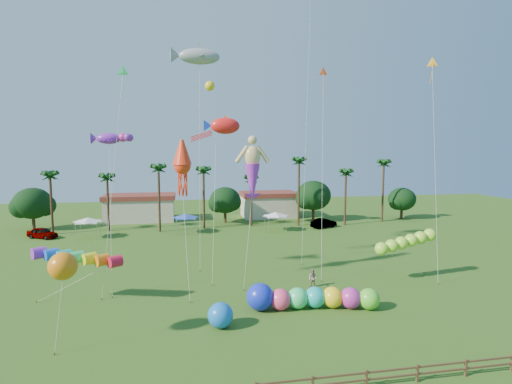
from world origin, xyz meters
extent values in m
plane|color=#285116|center=(0.00, 0.00, 0.00)|extent=(160.00, 160.00, 0.00)
cylinder|color=#3A2819|center=(-26.00, 40.00, 4.50)|extent=(0.36, 0.36, 9.00)
cylinder|color=#3A2819|center=(-18.00, 41.00, 4.25)|extent=(0.36, 0.36, 8.50)
cylinder|color=#3A2819|center=(-10.00, 39.00, 5.00)|extent=(0.36, 0.36, 10.00)
cylinder|color=#3A2819|center=(-3.00, 40.00, 4.75)|extent=(0.36, 0.36, 9.50)
cylinder|color=#3A2819|center=(5.00, 41.00, 4.00)|extent=(0.36, 0.36, 8.00)
cylinder|color=#3A2819|center=(13.00, 40.00, 5.50)|extent=(0.36, 0.36, 11.00)
cylinder|color=#3A2819|center=(21.00, 39.00, 4.50)|extent=(0.36, 0.36, 9.00)
cylinder|color=#3A2819|center=(29.00, 41.00, 5.25)|extent=(0.36, 0.36, 10.50)
sphere|color=#113814|center=(-30.00, 44.00, 4.34)|extent=(5.88, 5.88, 5.88)
sphere|color=#113814|center=(1.00, 45.00, 4.03)|extent=(5.46, 5.46, 5.46)
sphere|color=#113814|center=(17.00, 44.00, 4.65)|extent=(6.30, 6.30, 6.30)
sphere|color=#113814|center=(34.00, 43.00, 3.72)|extent=(5.04, 5.04, 5.04)
cube|color=beige|center=(-14.00, 50.00, 2.00)|extent=(12.00, 7.00, 4.00)
cube|color=beige|center=(10.00, 50.00, 2.00)|extent=(10.00, 7.00, 4.00)
pyramid|color=white|center=(-20.00, 36.00, 2.75)|extent=(3.00, 3.00, 0.60)
pyramid|color=blue|center=(-6.00, 37.00, 2.75)|extent=(3.00, 3.00, 0.60)
pyramid|color=white|center=(8.00, 36.00, 2.75)|extent=(3.00, 3.00, 0.60)
cube|color=brown|center=(3.00, -6.00, 0.50)|extent=(0.12, 0.12, 1.00)
cube|color=brown|center=(6.00, -6.00, 0.50)|extent=(0.12, 0.12, 1.00)
cube|color=brown|center=(9.00, -6.00, 0.50)|extent=(0.12, 0.12, 1.00)
cube|color=brown|center=(12.00, -6.00, 0.50)|extent=(0.12, 0.12, 1.00)
cube|color=brown|center=(0.00, -6.00, 0.85)|extent=(36.00, 0.08, 0.10)
imported|color=#4C4C54|center=(-26.59, 37.16, 0.78)|extent=(4.90, 3.86, 1.56)
imported|color=#4C4C54|center=(16.55, 37.29, 0.78)|extent=(4.95, 3.55, 1.55)
imported|color=gray|center=(5.31, 9.73, 0.85)|extent=(1.01, 1.05, 1.70)
sphere|color=#FD4276|center=(1.05, 5.12, 0.85)|extent=(1.71, 1.71, 1.71)
sphere|color=#36E67B|center=(2.49, 5.15, 0.85)|extent=(1.71, 1.71, 1.71)
sphere|color=#1AB8B5|center=(3.92, 5.06, 0.85)|extent=(1.71, 1.71, 1.71)
sphere|color=yellow|center=(5.32, 4.80, 0.85)|extent=(1.71, 1.71, 1.71)
sphere|color=#BE2CA1|center=(6.70, 4.39, 0.85)|extent=(1.71, 1.71, 1.71)
sphere|color=#5AD32F|center=(8.06, 3.92, 0.85)|extent=(1.71, 1.71, 1.71)
sphere|color=#182CD8|center=(-0.54, 5.36, 1.09)|extent=(2.48, 2.48, 2.18)
sphere|color=blue|center=(-3.95, 2.78, 0.92)|extent=(1.84, 1.84, 1.84)
cylinder|color=red|center=(-13.78, 8.71, 3.64)|extent=(6.88, 3.91, 0.97)
cylinder|color=silver|center=(-15.32, 9.55, 1.82)|extent=(6.68, 1.71, 3.67)
cylinder|color=brown|center=(-18.65, 10.39, 0.08)|extent=(0.08, 0.08, 0.16)
ellipsoid|color=#A0ED34|center=(12.21, 9.84, 3.32)|extent=(6.86, 1.44, 1.50)
cylinder|color=silver|center=(14.97, 10.50, 1.66)|extent=(5.54, 1.35, 3.34)
cylinder|color=brown|center=(17.73, 11.16, 0.08)|extent=(0.08, 0.08, 0.16)
sphere|color=orange|center=(-13.95, 1.53, 5.43)|extent=(2.30, 2.30, 1.76)
cylinder|color=silver|center=(-14.21, 1.15, 2.71)|extent=(0.57, 0.78, 5.43)
cylinder|color=brown|center=(-14.48, 0.78, 0.08)|extent=(0.08, 0.08, 0.16)
cylinder|color=silver|center=(-0.42, 11.82, 5.29)|extent=(1.51, 3.63, 10.60)
cylinder|color=brown|center=(-1.16, 10.02, 0.08)|extent=(0.08, 0.08, 0.16)
ellipsoid|color=red|center=(-1.87, 17.65, 15.29)|extent=(4.64, 1.60, 1.93)
cylinder|color=silver|center=(-2.87, 14.76, 7.64)|extent=(2.03, 5.79, 15.30)
cylinder|color=brown|center=(-3.86, 11.88, 0.08)|extent=(0.08, 0.08, 0.16)
ellipsoid|color=#8D9499|center=(-4.27, 22.07, 23.30)|extent=(6.59, 4.21, 2.22)
cylinder|color=silver|center=(-4.52, 19.31, 11.65)|extent=(0.52, 5.55, 23.30)
cylinder|color=brown|center=(-4.76, 16.55, 0.08)|extent=(0.08, 0.08, 0.16)
cone|color=#FF3514|center=(-6.42, 11.89, 11.31)|extent=(2.23, 2.23, 4.88)
cylinder|color=silver|center=(-6.21, 9.91, 5.65)|extent=(0.44, 3.97, 11.31)
cylinder|color=brown|center=(-6.00, 7.94, 0.08)|extent=(0.08, 0.08, 0.16)
ellipsoid|color=purple|center=(-13.07, 14.38, 13.79)|extent=(3.85, 2.26, 1.46)
cylinder|color=silver|center=(-12.83, 12.37, 6.89)|extent=(0.50, 4.04, 13.80)
cylinder|color=brown|center=(-12.59, 10.36, 0.08)|extent=(0.08, 0.08, 0.16)
cone|color=#E25119|center=(7.74, 14.47, 20.54)|extent=(1.05, 0.28, 1.04)
cylinder|color=silver|center=(7.19, 12.77, 10.27)|extent=(1.13, 3.45, 20.54)
cylinder|color=brown|center=(6.64, 11.06, 0.08)|extent=(0.08, 0.08, 0.16)
cone|color=orange|center=(18.91, 13.07, 21.58)|extent=(1.13, 0.97, 1.24)
cylinder|color=silver|center=(18.10, 10.65, 10.79)|extent=(1.65, 4.87, 21.59)
cylinder|color=brown|center=(17.29, 8.23, 0.08)|extent=(0.08, 0.08, 0.16)
cone|color=#38EF7D|center=(-11.45, 13.07, 19.65)|extent=(1.17, 0.35, 1.15)
cylinder|color=silver|center=(-12.42, 11.54, 9.83)|extent=(1.98, 3.10, 19.66)
cylinder|color=brown|center=(-13.40, 10.01, 0.08)|extent=(0.08, 0.08, 0.16)
cylinder|color=silver|center=(7.36, 18.68, 15.20)|extent=(1.81, 3.48, 30.41)
cylinder|color=brown|center=(6.48, 16.96, 0.08)|extent=(0.08, 0.08, 0.16)
camera|label=1|loc=(-6.52, -24.73, 12.60)|focal=28.00mm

